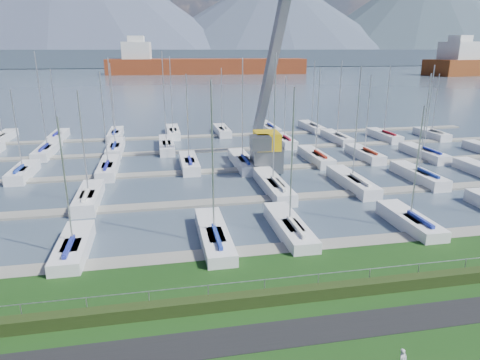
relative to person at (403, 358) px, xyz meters
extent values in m
cube|color=black|center=(-3.38, 3.13, -0.55)|extent=(160.00, 2.00, 0.04)
cube|color=#465566|center=(-3.38, 266.13, -0.96)|extent=(800.00, 540.00, 0.20)
cube|color=#223112|center=(-3.38, 5.73, -0.21)|extent=(80.00, 0.70, 0.70)
cylinder|color=#95989D|center=(-3.38, 6.13, 0.64)|extent=(80.00, 0.04, 0.04)
cube|color=#414E5F|center=(-3.38, 336.13, 5.44)|extent=(900.00, 80.00, 12.00)
cone|color=#444F64|center=(106.62, 416.13, 41.94)|extent=(300.00, 300.00, 85.00)
cone|color=#3A4955|center=(276.62, 426.13, 49.44)|extent=(320.00, 320.00, 100.00)
cube|color=gray|center=(-3.38, 12.13, -0.78)|extent=(90.00, 1.60, 0.25)
cube|color=slate|center=(-3.38, 22.13, -0.78)|extent=(90.00, 1.60, 0.25)
cube|color=slate|center=(-3.38, 32.13, -0.78)|extent=(90.00, 1.60, 0.25)
cube|color=gray|center=(-3.38, 42.13, -0.78)|extent=(90.00, 1.60, 0.25)
cube|color=gray|center=(-3.38, 52.13, -0.78)|extent=(90.00, 1.60, 0.25)
imported|color=silver|center=(0.00, 0.00, 0.00)|extent=(0.48, 0.40, 1.12)
cube|color=#595C60|center=(2.07, 30.99, 0.64)|extent=(3.42, 3.42, 2.60)
cube|color=#E5B40D|center=(2.07, 30.99, 2.74)|extent=(2.83, 3.57, 1.80)
cube|color=slate|center=(3.87, 35.49, 11.74)|extent=(2.17, 11.26, 19.89)
cube|color=#525559|center=(0.87, 28.99, 2.94)|extent=(2.15, 2.33, 1.40)
cube|color=maroon|center=(18.42, 222.78, 1.94)|extent=(105.50, 25.27, 10.00)
cube|color=silver|center=(-18.07, 225.34, 9.44)|extent=(14.95, 14.95, 12.00)
cube|color=silver|center=(-18.07, 225.34, 16.44)|extent=(8.54, 8.54, 4.00)
cube|color=silver|center=(139.81, 184.19, 9.44)|extent=(16.15, 16.15, 12.00)
cube|color=silver|center=(139.81, 184.19, 16.44)|extent=(9.23, 9.23, 4.00)
camera|label=1|loc=(-9.45, -13.20, 12.29)|focal=32.00mm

